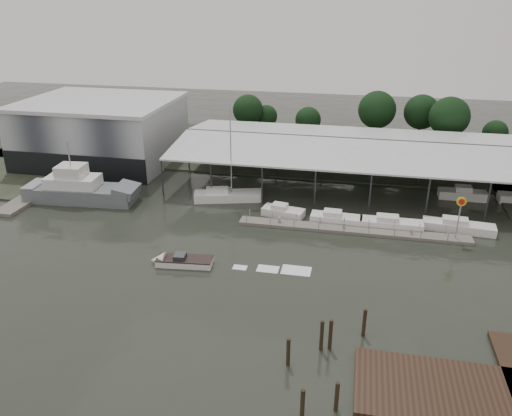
% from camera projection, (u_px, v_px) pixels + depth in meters
% --- Properties ---
extents(ground, '(200.00, 200.00, 0.00)m').
position_uv_depth(ground, '(211.00, 258.00, 54.92)').
color(ground, '#262A22').
rests_on(ground, ground).
extents(land_strip_far, '(140.00, 30.00, 0.30)m').
position_uv_depth(land_strip_far, '(275.00, 149.00, 92.60)').
color(land_strip_far, '#3D4433').
rests_on(land_strip_far, ground).
extents(land_strip_west, '(20.00, 40.00, 0.30)m').
position_uv_depth(land_strip_west, '(44.00, 155.00, 89.30)').
color(land_strip_west, '#3D4433').
rests_on(land_strip_west, ground).
extents(storage_warehouse, '(24.50, 20.50, 10.50)m').
position_uv_depth(storage_warehouse, '(102.00, 130.00, 84.94)').
color(storage_warehouse, '#A9AEB4').
rests_on(storage_warehouse, ground).
extents(covered_boat_shed, '(58.24, 24.00, 6.96)m').
position_uv_depth(covered_boat_shed, '(372.00, 144.00, 74.44)').
color(covered_boat_shed, silver).
rests_on(covered_boat_shed, ground).
extents(trawler_dock, '(3.00, 18.00, 0.50)m').
position_uv_depth(trawler_dock, '(41.00, 191.00, 73.00)').
color(trawler_dock, slate).
rests_on(trawler_dock, ground).
extents(floating_dock, '(28.00, 2.00, 1.40)m').
position_uv_depth(floating_dock, '(352.00, 230.00, 61.01)').
color(floating_dock, slate).
rests_on(floating_dock, ground).
extents(shell_fuel_sign, '(1.10, 0.18, 5.55)m').
position_uv_depth(shell_fuel_sign, '(460.00, 210.00, 57.28)').
color(shell_fuel_sign, '#95979A').
rests_on(shell_fuel_sign, ground).
extents(boardwalk_platform, '(15.00, 12.00, 0.50)m').
position_uv_depth(boardwalk_platform, '(473.00, 390.00, 36.53)').
color(boardwalk_platform, '#342015').
rests_on(boardwalk_platform, ground).
extents(grey_trawler, '(16.10, 5.74, 8.84)m').
position_uv_depth(grey_trawler, '(81.00, 190.00, 69.55)').
color(grey_trawler, slate).
rests_on(grey_trawler, ground).
extents(white_sailboat, '(9.88, 5.02, 13.50)m').
position_uv_depth(white_sailboat, '(227.00, 196.00, 70.10)').
color(white_sailboat, white).
rests_on(white_sailboat, ground).
extents(speedboat_underway, '(17.69, 3.82, 2.00)m').
position_uv_depth(speedboat_underway, '(179.00, 261.00, 53.56)').
color(speedboat_underway, white).
rests_on(speedboat_underway, ground).
extents(moored_cruiser_0, '(5.76, 3.23, 1.70)m').
position_uv_depth(moored_cruiser_0, '(283.00, 212.00, 65.12)').
color(moored_cruiser_0, white).
rests_on(moored_cruiser_0, ground).
extents(moored_cruiser_1, '(6.54, 2.53, 1.70)m').
position_uv_depth(moored_cruiser_1, '(336.00, 219.00, 63.14)').
color(moored_cruiser_1, white).
rests_on(moored_cruiser_1, ground).
extents(moored_cruiser_2, '(7.65, 2.24, 1.70)m').
position_uv_depth(moored_cruiser_2, '(391.00, 224.00, 61.75)').
color(moored_cruiser_2, white).
rests_on(moored_cruiser_2, ground).
extents(moored_cruiser_3, '(8.62, 3.00, 1.70)m').
position_uv_depth(moored_cruiser_3, '(458.00, 226.00, 61.08)').
color(moored_cruiser_3, white).
rests_on(moored_cruiser_3, ground).
extents(mooring_pilings, '(6.08, 10.41, 3.40)m').
position_uv_depth(mooring_pilings, '(325.00, 357.00, 38.57)').
color(mooring_pilings, '#2D2116').
rests_on(mooring_pilings, ground).
extents(horizon_tree_line, '(70.00, 12.04, 10.44)m').
position_uv_depth(horizon_tree_line, '(409.00, 117.00, 90.95)').
color(horizon_tree_line, '#302015').
rests_on(horizon_tree_line, ground).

